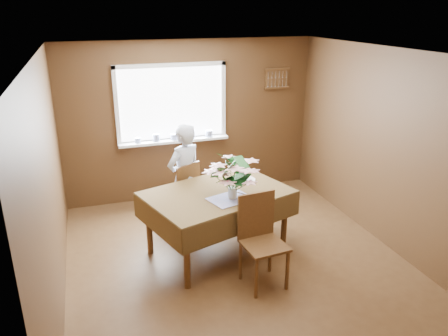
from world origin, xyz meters
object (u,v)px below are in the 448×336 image
object	(u,v)px
dining_table	(217,199)
chair_far	(183,193)
seated_woman	(185,178)
flower_bouquet	(233,174)
chair_near	(261,236)

from	to	relation	value
dining_table	chair_far	bearing A→B (deg)	90.65
chair_far	seated_woman	distance (m)	0.23
chair_far	seated_woman	bearing A→B (deg)	95.49
dining_table	chair_far	size ratio (longest dim) A/B	2.03
dining_table	flower_bouquet	distance (m)	0.48
chair_near	seated_woman	size ratio (longest dim) A/B	0.69
chair_near	seated_woman	world-z (taller)	seated_woman
chair_far	flower_bouquet	size ratio (longest dim) A/B	1.77
chair_far	flower_bouquet	xyz separation A→B (m)	(0.37, -1.00, 0.60)
dining_table	chair_near	world-z (taller)	chair_near
chair_near	seated_woman	bearing A→B (deg)	102.83
dining_table	flower_bouquet	bearing A→B (deg)	-81.19
chair_near	flower_bouquet	bearing A→B (deg)	100.10
chair_far	flower_bouquet	distance (m)	1.22
chair_far	chair_near	xyz separation A→B (m)	(0.52, -1.52, 0.03)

